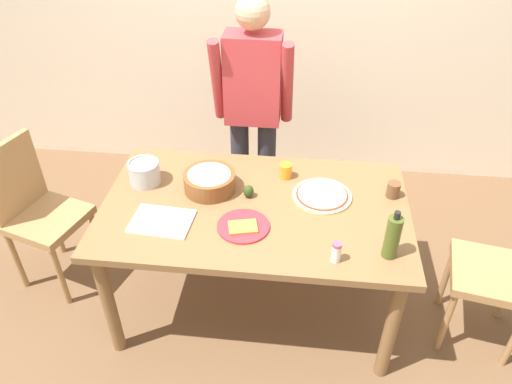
{
  "coord_description": "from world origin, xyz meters",
  "views": [
    {
      "loc": [
        0.23,
        -1.99,
        2.35
      ],
      "look_at": [
        0.0,
        0.05,
        0.81
      ],
      "focal_mm": 34.43,
      "sensor_mm": 36.0,
      "label": 1
    }
  ],
  "objects_px": {
    "steel_pot": "(144,172)",
    "salt_shaker": "(336,252)",
    "person_cook": "(253,107)",
    "cup_small_brown": "(393,190)",
    "popcorn_bowl": "(209,180)",
    "pizza_raw_on_board": "(322,195)",
    "chair_wooden_right": "(510,268)",
    "cup_orange": "(286,171)",
    "avocado": "(248,191)",
    "dining_table": "(255,219)",
    "plate_with_slice": "(243,226)",
    "cutting_board_white": "(162,221)",
    "chair_wooden_left": "(35,208)",
    "olive_oil_bottle": "(392,237)"
  },
  "relations": [
    {
      "from": "cup_orange",
      "to": "salt_shaker",
      "type": "bearing_deg",
      "value": -67.22
    },
    {
      "from": "pizza_raw_on_board",
      "to": "cup_small_brown",
      "type": "distance_m",
      "value": 0.38
    },
    {
      "from": "popcorn_bowl",
      "to": "cutting_board_white",
      "type": "height_order",
      "value": "popcorn_bowl"
    },
    {
      "from": "plate_with_slice",
      "to": "cup_small_brown",
      "type": "bearing_deg",
      "value": 24.23
    },
    {
      "from": "cup_orange",
      "to": "salt_shaker",
      "type": "height_order",
      "value": "salt_shaker"
    },
    {
      "from": "pizza_raw_on_board",
      "to": "avocado",
      "type": "bearing_deg",
      "value": -174.02
    },
    {
      "from": "chair_wooden_right",
      "to": "popcorn_bowl",
      "type": "bearing_deg",
      "value": 172.52
    },
    {
      "from": "plate_with_slice",
      "to": "cup_orange",
      "type": "relative_size",
      "value": 3.06
    },
    {
      "from": "popcorn_bowl",
      "to": "steel_pot",
      "type": "distance_m",
      "value": 0.37
    },
    {
      "from": "person_cook",
      "to": "chair_wooden_left",
      "type": "relative_size",
      "value": 1.71
    },
    {
      "from": "cutting_board_white",
      "to": "avocado",
      "type": "bearing_deg",
      "value": 32.59
    },
    {
      "from": "salt_shaker",
      "to": "avocado",
      "type": "xyz_separation_m",
      "value": [
        -0.45,
        0.43,
        -0.02
      ]
    },
    {
      "from": "dining_table",
      "to": "popcorn_bowl",
      "type": "xyz_separation_m",
      "value": [
        -0.26,
        0.12,
        0.15
      ]
    },
    {
      "from": "salt_shaker",
      "to": "avocado",
      "type": "distance_m",
      "value": 0.63
    },
    {
      "from": "plate_with_slice",
      "to": "olive_oil_bottle",
      "type": "relative_size",
      "value": 1.02
    },
    {
      "from": "person_cook",
      "to": "plate_with_slice",
      "type": "relative_size",
      "value": 6.23
    },
    {
      "from": "dining_table",
      "to": "pizza_raw_on_board",
      "type": "xyz_separation_m",
      "value": [
        0.35,
        0.11,
        0.1
      ]
    },
    {
      "from": "steel_pot",
      "to": "cup_small_brown",
      "type": "height_order",
      "value": "steel_pot"
    },
    {
      "from": "olive_oil_bottle",
      "to": "salt_shaker",
      "type": "height_order",
      "value": "olive_oil_bottle"
    },
    {
      "from": "steel_pot",
      "to": "cup_orange",
      "type": "height_order",
      "value": "steel_pot"
    },
    {
      "from": "person_cook",
      "to": "steel_pot",
      "type": "xyz_separation_m",
      "value": [
        -0.53,
        -0.62,
        -0.11
      ]
    },
    {
      "from": "pizza_raw_on_board",
      "to": "person_cook",
      "type": "bearing_deg",
      "value": 124.7
    },
    {
      "from": "dining_table",
      "to": "steel_pot",
      "type": "bearing_deg",
      "value": 167.42
    },
    {
      "from": "cup_orange",
      "to": "avocado",
      "type": "relative_size",
      "value": 1.21
    },
    {
      "from": "dining_table",
      "to": "salt_shaker",
      "type": "xyz_separation_m",
      "value": [
        0.41,
        -0.36,
        0.14
      ]
    },
    {
      "from": "salt_shaker",
      "to": "chair_wooden_left",
      "type": "bearing_deg",
      "value": 164.77
    },
    {
      "from": "popcorn_bowl",
      "to": "cup_orange",
      "type": "distance_m",
      "value": 0.43
    },
    {
      "from": "popcorn_bowl",
      "to": "person_cook",
      "type": "bearing_deg",
      "value": 75.84
    },
    {
      "from": "popcorn_bowl",
      "to": "cup_small_brown",
      "type": "height_order",
      "value": "popcorn_bowl"
    },
    {
      "from": "chair_wooden_right",
      "to": "plate_with_slice",
      "type": "distance_m",
      "value": 1.38
    },
    {
      "from": "chair_wooden_right",
      "to": "steel_pot",
      "type": "bearing_deg",
      "value": 173.21
    },
    {
      "from": "steel_pot",
      "to": "avocado",
      "type": "bearing_deg",
      "value": -6.53
    },
    {
      "from": "olive_oil_bottle",
      "to": "steel_pot",
      "type": "relative_size",
      "value": 1.48
    },
    {
      "from": "olive_oil_bottle",
      "to": "steel_pot",
      "type": "xyz_separation_m",
      "value": [
        -1.28,
        0.44,
        -0.05
      ]
    },
    {
      "from": "chair_wooden_right",
      "to": "popcorn_bowl",
      "type": "distance_m",
      "value": 1.62
    },
    {
      "from": "olive_oil_bottle",
      "to": "cup_orange",
      "type": "bearing_deg",
      "value": 131.82
    },
    {
      "from": "popcorn_bowl",
      "to": "cup_small_brown",
      "type": "distance_m",
      "value": 0.98
    },
    {
      "from": "steel_pot",
      "to": "salt_shaker",
      "type": "bearing_deg",
      "value": -25.79
    },
    {
      "from": "plate_with_slice",
      "to": "chair_wooden_right",
      "type": "bearing_deg",
      "value": 3.75
    },
    {
      "from": "person_cook",
      "to": "avocado",
      "type": "relative_size",
      "value": 23.14
    },
    {
      "from": "person_cook",
      "to": "cup_small_brown",
      "type": "relative_size",
      "value": 19.06
    },
    {
      "from": "pizza_raw_on_board",
      "to": "olive_oil_bottle",
      "type": "relative_size",
      "value": 1.23
    },
    {
      "from": "dining_table",
      "to": "plate_with_slice",
      "type": "relative_size",
      "value": 6.15
    },
    {
      "from": "cup_orange",
      "to": "salt_shaker",
      "type": "xyz_separation_m",
      "value": [
        0.27,
        -0.64,
        0.01
      ]
    },
    {
      "from": "cutting_board_white",
      "to": "cup_orange",
      "type": "bearing_deg",
      "value": 37.98
    },
    {
      "from": "popcorn_bowl",
      "to": "avocado",
      "type": "relative_size",
      "value": 4.0
    },
    {
      "from": "pizza_raw_on_board",
      "to": "cup_orange",
      "type": "relative_size",
      "value": 3.71
    },
    {
      "from": "dining_table",
      "to": "cup_orange",
      "type": "xyz_separation_m",
      "value": [
        0.14,
        0.27,
        0.13
      ]
    },
    {
      "from": "dining_table",
      "to": "plate_with_slice",
      "type": "xyz_separation_m",
      "value": [
        -0.04,
        -0.18,
        0.1
      ]
    },
    {
      "from": "chair_wooden_right",
      "to": "steel_pot",
      "type": "distance_m",
      "value": 1.98
    }
  ]
}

